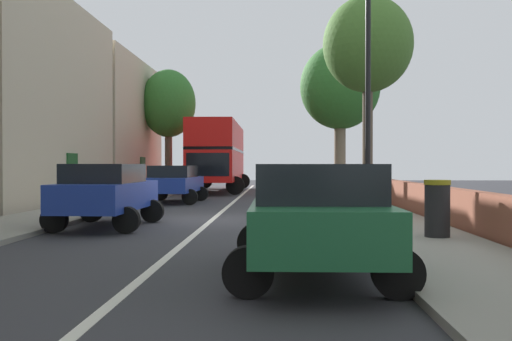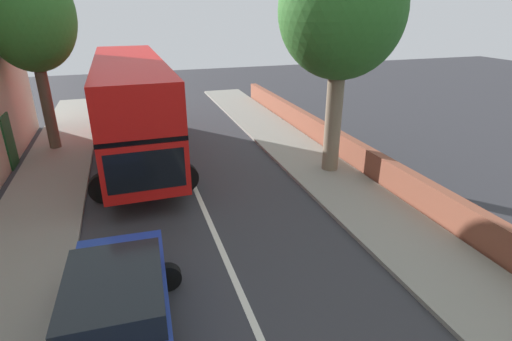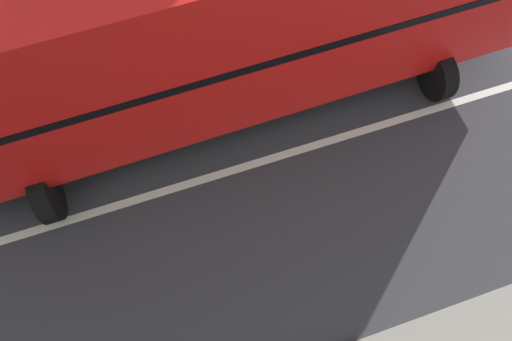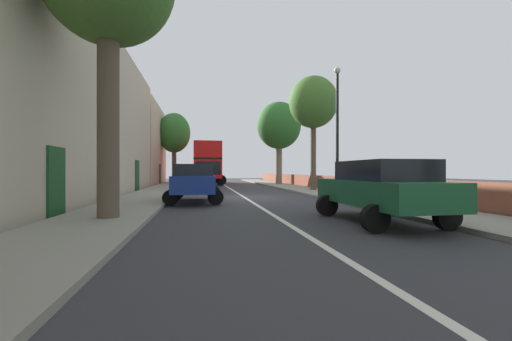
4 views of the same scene
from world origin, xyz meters
name	(u,v)px [view 3 (image 3 of 4)]	position (x,y,z in m)	size (l,w,h in m)	color
double_decker_bus	(226,12)	(-1.70, 17.43, 2.36)	(3.66, 11.43, 4.06)	red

